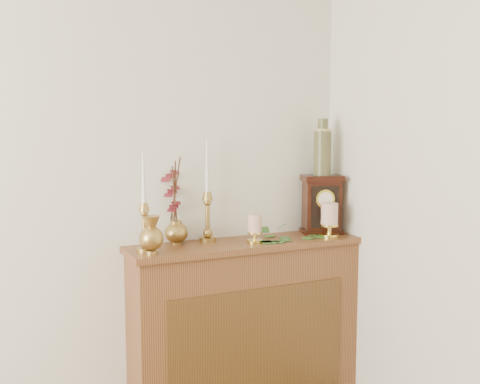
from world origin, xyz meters
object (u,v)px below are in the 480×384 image
candlestick_center (207,208)px  ceramic_vase (322,150)px  candlestick_left (144,219)px  mantel_clock (322,205)px  ginger_jar (173,204)px  bud_vase (151,236)px

candlestick_center → ceramic_vase: 0.72m
candlestick_left → mantel_clock: size_ratio=1.48×
candlestick_left → candlestick_center: candlestick_center is taller
ginger_jar → mantel_clock: size_ratio=1.37×
candlestick_center → ginger_jar: candlestick_center is taller
mantel_clock → bud_vase: bearing=-155.2°
mantel_clock → ceramic_vase: ceramic_vase is taller
bud_vase → ceramic_vase: (1.01, 0.13, 0.37)m
candlestick_center → mantel_clock: (0.66, -0.05, -0.01)m
candlestick_left → bud_vase: 0.10m
candlestick_left → mantel_clock: bearing=3.1°
bud_vase → candlestick_center: bearing=26.8°
ginger_jar → ceramic_vase: ceramic_vase is taller
candlestick_center → bud_vase: bearing=-153.2°
mantel_clock → ceramic_vase: bearing=90.0°
candlestick_center → mantel_clock: candlestick_center is taller
candlestick_left → ceramic_vase: 1.06m
candlestick_left → ceramic_vase: (1.02, 0.06, 0.30)m
bud_vase → ginger_jar: bearing=51.3°
candlestick_center → ginger_jar: 0.18m
candlestick_left → bud_vase: (0.01, -0.07, -0.07)m
candlestick_center → ginger_jar: (-0.17, 0.05, 0.02)m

